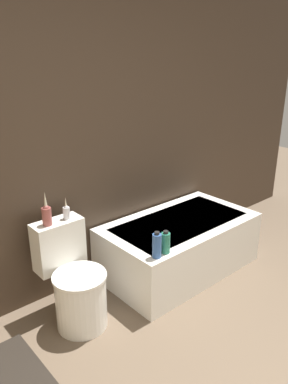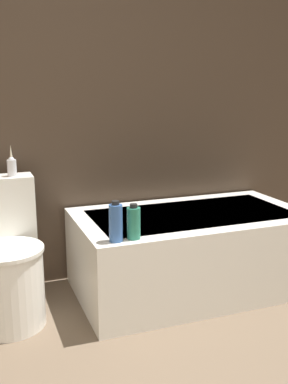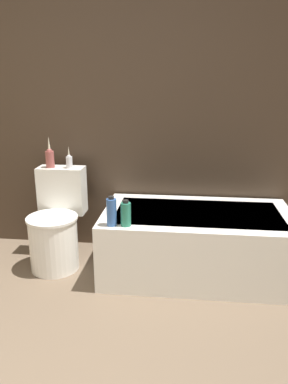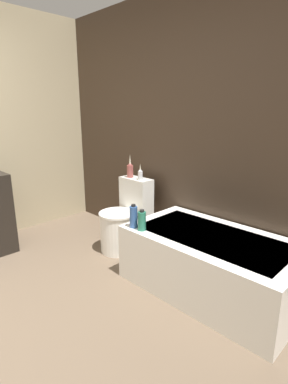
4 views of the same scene
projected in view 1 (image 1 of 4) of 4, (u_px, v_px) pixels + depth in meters
The scene contains 7 objects.
wall_back_tiled at pixel (68, 138), 2.91m from camera, with size 6.40×0.06×2.60m.
bathtub at pixel (179, 245), 3.48m from camera, with size 1.42×0.80×0.49m.
toilet at pixel (74, 283), 2.78m from camera, with size 0.39×0.56×0.76m.
vase_gold at pixel (47, 214), 2.67m from camera, with size 0.07×0.07×0.25m.
vase_silver at pixel (66, 212), 2.78m from camera, with size 0.05×0.05×0.18m.
shampoo_bottle_tall at pixel (157, 245), 2.77m from camera, with size 0.07×0.07×0.21m.
shampoo_bottle_short at pixel (166, 243), 2.84m from camera, with size 0.07×0.07×0.18m.
Camera 1 is at (-1.44, -0.18, 1.94)m, focal length 35.00 mm.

